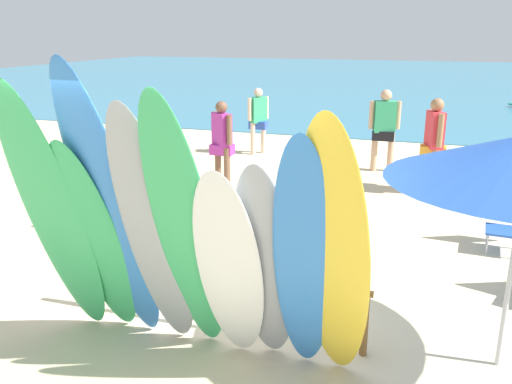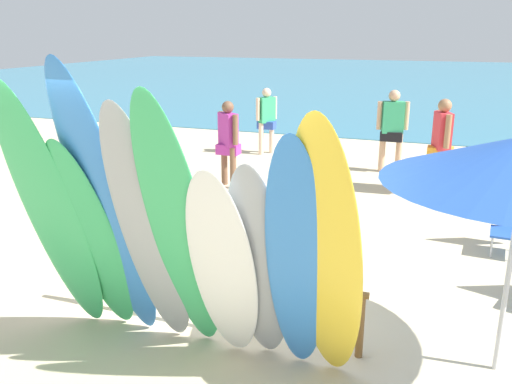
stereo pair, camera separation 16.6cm
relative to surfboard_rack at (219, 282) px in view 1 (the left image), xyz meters
name	(u,v)px [view 1 (the left image)]	position (x,y,z in m)	size (l,w,h in m)	color
ground	(376,118)	(0.00, 14.00, -0.51)	(60.00, 60.00, 0.00)	beige
ocean_water	(405,78)	(0.00, 30.09, -0.50)	(60.00, 40.00, 0.02)	teal
surfboard_rack	(219,282)	(0.00, 0.00, 0.00)	(2.92, 0.07, 0.65)	brown
surfboard_green_0	(56,219)	(-1.23, -0.72, 0.75)	(0.56, 0.06, 2.67)	#38B266
surfboard_green_1	(96,243)	(-0.93, -0.59, 0.51)	(0.54, 0.08, 2.16)	#38B266
surfboard_blue_2	(112,214)	(-0.70, -0.66, 0.84)	(0.56, 0.08, 2.82)	#337AD1
surfboard_grey_3	(155,237)	(-0.29, -0.67, 0.69)	(0.53, 0.06, 2.54)	#999EA3
surfboard_green_4	(186,236)	(0.02, -0.71, 0.74)	(0.51, 0.07, 2.69)	#38B266
surfboard_white_5	(230,271)	(0.35, -0.63, 0.44)	(0.55, 0.06, 2.03)	white
surfboard_grey_6	(265,269)	(0.63, -0.53, 0.46)	(0.49, 0.07, 2.05)	#999EA3
surfboard_blue_7	(304,263)	(0.97, -0.61, 0.60)	(0.48, 0.08, 2.32)	#337AD1
surfboard_yellow_8	(334,259)	(1.20, -0.62, 0.67)	(0.56, 0.07, 2.47)	yellow
beachgoer_strolling	(384,125)	(0.88, 6.87, 0.46)	(0.62, 0.32, 1.69)	tan
beachgoer_photographing	(126,175)	(-2.24, 2.04, 0.37)	(0.49, 0.38, 1.52)	#9E704C
beachgoer_by_water	(258,116)	(-2.09, 7.62, 0.38)	(0.40, 0.50, 1.55)	beige
beachgoer_near_rack	(222,138)	(-1.85, 4.72, 0.41)	(0.51, 0.41, 1.61)	brown
beachgoer_midbeach	(434,139)	(1.87, 5.56, 0.47)	(0.44, 0.62, 1.71)	#9E704C
beach_chair_blue	(507,217)	(2.88, 3.16, -0.08)	(0.55, 0.72, 0.82)	#B7B7BC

